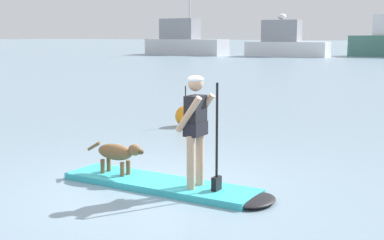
{
  "coord_description": "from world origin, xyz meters",
  "views": [
    {
      "loc": [
        4.33,
        -6.53,
        2.31
      ],
      "look_at": [
        0.0,
        1.0,
        0.9
      ],
      "focal_mm": 49.48,
      "sensor_mm": 36.0,
      "label": 1
    }
  ],
  "objects_px": {
    "dog": "(118,153)",
    "moored_boat_far_port": "(184,41)",
    "person_paddler": "(196,124)",
    "moored_boat_outer": "(285,43)",
    "paddleboard": "(172,186)",
    "marker_buoy": "(186,116)"
  },
  "relations": [
    {
      "from": "dog",
      "to": "moored_boat_outer",
      "type": "distance_m",
      "value": 48.9
    },
    {
      "from": "paddleboard",
      "to": "dog",
      "type": "height_order",
      "value": "dog"
    },
    {
      "from": "person_paddler",
      "to": "dog",
      "type": "height_order",
      "value": "person_paddler"
    },
    {
      "from": "paddleboard",
      "to": "person_paddler",
      "type": "bearing_deg",
      "value": -0.41
    },
    {
      "from": "person_paddler",
      "to": "marker_buoy",
      "type": "xyz_separation_m",
      "value": [
        -3.05,
        4.85,
        -0.77
      ]
    },
    {
      "from": "paddleboard",
      "to": "marker_buoy",
      "type": "height_order",
      "value": "marker_buoy"
    },
    {
      "from": "dog",
      "to": "moored_boat_far_port",
      "type": "bearing_deg",
      "value": 119.62
    },
    {
      "from": "paddleboard",
      "to": "dog",
      "type": "relative_size",
      "value": 3.05
    },
    {
      "from": "dog",
      "to": "moored_boat_far_port",
      "type": "xyz_separation_m",
      "value": [
        -25.96,
        45.67,
        1.08
      ]
    },
    {
      "from": "paddleboard",
      "to": "moored_boat_far_port",
      "type": "distance_m",
      "value": 53.07
    },
    {
      "from": "paddleboard",
      "to": "person_paddler",
      "type": "distance_m",
      "value": 1.08
    },
    {
      "from": "person_paddler",
      "to": "dog",
      "type": "xyz_separation_m",
      "value": [
        -1.45,
        0.01,
        -0.6
      ]
    },
    {
      "from": "moored_boat_far_port",
      "to": "moored_boat_outer",
      "type": "bearing_deg",
      "value": 5.32
    },
    {
      "from": "moored_boat_far_port",
      "to": "marker_buoy",
      "type": "distance_m",
      "value": 47.56
    },
    {
      "from": "person_paddler",
      "to": "moored_boat_outer",
      "type": "relative_size",
      "value": 0.19
    },
    {
      "from": "person_paddler",
      "to": "moored_boat_far_port",
      "type": "relative_size",
      "value": 0.15
    },
    {
      "from": "paddleboard",
      "to": "dog",
      "type": "bearing_deg",
      "value": 179.59
    },
    {
      "from": "person_paddler",
      "to": "dog",
      "type": "distance_m",
      "value": 1.56
    },
    {
      "from": "paddleboard",
      "to": "moored_boat_outer",
      "type": "distance_m",
      "value": 49.22
    },
    {
      "from": "paddleboard",
      "to": "moored_boat_far_port",
      "type": "bearing_deg",
      "value": 120.57
    },
    {
      "from": "dog",
      "to": "marker_buoy",
      "type": "distance_m",
      "value": 5.1
    },
    {
      "from": "person_paddler",
      "to": "moored_boat_outer",
      "type": "height_order",
      "value": "moored_boat_outer"
    }
  ]
}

